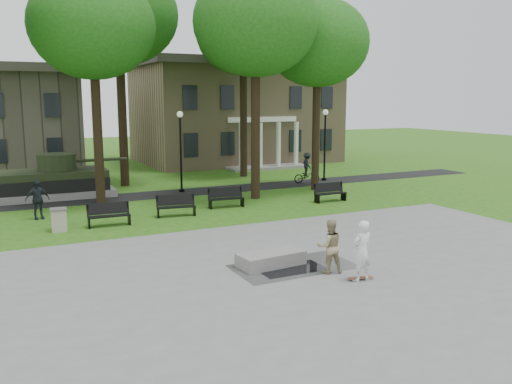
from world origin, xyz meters
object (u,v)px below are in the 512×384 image
at_px(friend_watching, 330,246).
at_px(trash_bin, 59,220).
at_px(concrete_block, 271,259).
at_px(skateboarder, 362,251).
at_px(cyclist, 307,171).
at_px(park_bench_0, 109,214).

relative_size(friend_watching, trash_bin, 1.80).
distance_m(concrete_block, skateboarder, 3.17).
bearing_deg(cyclist, skateboarder, 161.64).
distance_m(concrete_block, friend_watching, 2.07).
xyz_separation_m(skateboarder, friend_watching, (-0.44, 1.07, -0.07)).
xyz_separation_m(concrete_block, skateboarder, (1.76, -2.54, 0.71)).
xyz_separation_m(concrete_block, trash_bin, (-5.71, 8.13, 0.24)).
bearing_deg(trash_bin, park_bench_0, 0.74).
bearing_deg(skateboarder, friend_watching, -73.74).
relative_size(concrete_block, park_bench_0, 1.21).
bearing_deg(concrete_block, park_bench_0, 114.17).
bearing_deg(friend_watching, skateboarder, 127.32).
xyz_separation_m(concrete_block, cyclist, (10.34, 14.63, 0.57)).
bearing_deg(friend_watching, park_bench_0, -47.82).
bearing_deg(park_bench_0, cyclist, 27.19).
bearing_deg(concrete_block, skateboarder, -55.20).
xyz_separation_m(cyclist, park_bench_0, (-14.00, -6.47, -0.29)).
distance_m(friend_watching, trash_bin, 11.90).
distance_m(skateboarder, cyclist, 19.19).
bearing_deg(cyclist, concrete_block, 152.94).
distance_m(cyclist, park_bench_0, 15.43).
relative_size(friend_watching, cyclist, 0.87).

